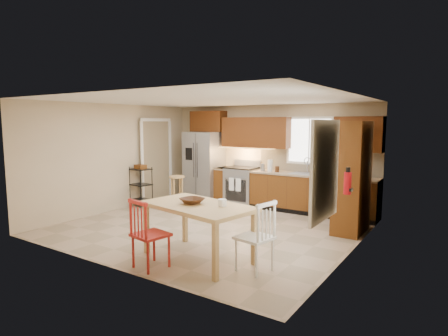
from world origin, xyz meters
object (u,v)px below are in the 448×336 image
range_stove (242,186)px  utility_cart (141,187)px  soap_bottle (319,171)px  dining_table (198,232)px  table_bowl (192,204)px  chair_white (254,236)px  chair_red (151,233)px  pantry (352,177)px  bar_stool (177,192)px  refrigerator (204,166)px  fire_extinguisher (348,183)px  table_jar (222,204)px

range_stove → utility_cart: (-1.95, -1.61, 0.03)m
soap_bottle → dining_table: bearing=-99.6°
soap_bottle → table_bowl: soap_bottle is taller
chair_white → utility_cart: 4.77m
dining_table → chair_red: size_ratio=1.70×
pantry → range_stove: bearing=161.7°
dining_table → bar_stool: bearing=145.8°
pantry → refrigerator: bearing=167.4°
fire_extinguisher → chair_white: 1.91m
table_jar → utility_cart: 4.25m
refrigerator → chair_red: refrigerator is taller
soap_bottle → chair_red: bearing=-102.7°
refrigerator → chair_red: size_ratio=1.82×
dining_table → table_bowl: (-0.11, 0.00, 0.43)m
range_stove → pantry: size_ratio=0.44×
chair_white → table_bowl: (-1.06, -0.05, 0.34)m
table_bowl → table_jar: bearing=12.5°
soap_bottle → range_stove: bearing=177.6°
utility_cart → dining_table: bearing=-22.8°
utility_cart → pantry: bearing=16.2°
chair_red → utility_cart: bearing=147.9°
fire_extinguisher → pantry: bearing=100.8°
pantry → fire_extinguisher: size_ratio=5.83×
chair_red → table_bowl: 0.77m
range_stove → utility_cart: bearing=-140.4°
chair_red → table_jar: chair_red is taller
refrigerator → table_bowl: (2.46, -3.64, -0.07)m
soap_bottle → chair_white: 3.62m
pantry → fire_extinguisher: bearing=-79.2°
fire_extinguisher → table_bowl: size_ratio=1.04×
pantry → chair_red: size_ratio=2.10×
chair_white → bar_stool: (-3.49, 2.44, -0.11)m
pantry → utility_cart: bearing=-172.7°
utility_cart → table_bowl: bearing=-23.7°
dining_table → pantry: bearing=70.2°
table_bowl → soap_bottle: bearing=78.7°
pantry → bar_stool: bearing=-176.8°
soap_bottle → utility_cart: (-3.98, -1.53, -0.50)m
chair_white → utility_cart: (-4.32, 2.04, -0.01)m
fire_extinguisher → table_bowl: (-1.87, -1.67, -0.26)m
range_stove → table_jar: table_jar is taller
refrigerator → fire_extinguisher: (4.33, -1.98, 0.19)m
dining_table → chair_white: 0.96m
fire_extinguisher → chair_red: fire_extinguisher is taller
range_stove → table_jar: bearing=-63.5°
chair_white → chair_red: bearing=128.5°
pantry → table_jar: bearing=-114.5°
dining_table → chair_red: (-0.35, -0.65, 0.09)m
dining_table → bar_stool: (-2.54, 2.49, -0.03)m
chair_white → refrigerator: bearing=54.6°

